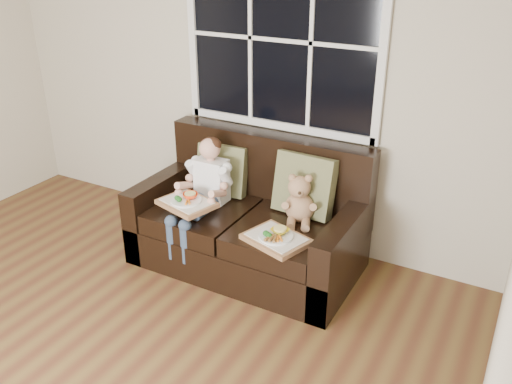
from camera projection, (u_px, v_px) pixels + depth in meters
The scene contains 8 objects.
window_back at pixel (281, 40), 4.00m from camera, with size 1.62×0.04×1.37m.
loveseat at pixel (251, 226), 4.21m from camera, with size 1.70×0.92×0.96m.
pillow_left at pixel (222, 170), 4.33m from camera, with size 0.42×0.23×0.42m.
pillow_right at pixel (304, 185), 4.01m from camera, with size 0.47×0.23×0.47m.
child at pixel (205, 185), 4.12m from camera, with size 0.36×0.59×0.81m.
teddy_bear at pixel (299, 202), 3.92m from camera, with size 0.27×0.32×0.38m.
tray_left at pixel (187, 202), 3.98m from camera, with size 0.46×0.39×0.09m.
tray_right at pixel (276, 238), 3.70m from camera, with size 0.49×0.43×0.10m.
Camera 1 is at (2.23, -1.20, 2.35)m, focal length 38.00 mm.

